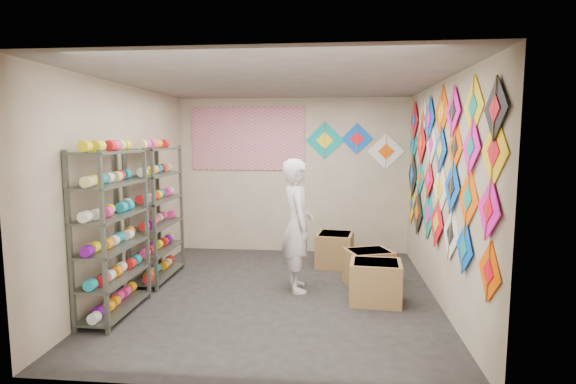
# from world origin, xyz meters

# --- Properties ---
(ground) EXTENTS (4.50, 4.50, 0.00)m
(ground) POSITION_xyz_m (0.00, 0.00, 0.00)
(ground) COLOR black
(room_walls) EXTENTS (4.50, 4.50, 4.50)m
(room_walls) POSITION_xyz_m (0.00, 0.00, 1.64)
(room_walls) COLOR tan
(room_walls) RESTS_ON ground
(shelf_rack_front) EXTENTS (0.40, 1.10, 1.90)m
(shelf_rack_front) POSITION_xyz_m (-1.78, -0.85, 0.95)
(shelf_rack_front) COLOR #4C5147
(shelf_rack_front) RESTS_ON ground
(shelf_rack_back) EXTENTS (0.40, 1.10, 1.90)m
(shelf_rack_back) POSITION_xyz_m (-1.78, 0.45, 0.95)
(shelf_rack_back) COLOR #4C5147
(shelf_rack_back) RESTS_ON ground
(string_spools) EXTENTS (0.12, 2.36, 0.12)m
(string_spools) POSITION_xyz_m (-1.78, -0.20, 1.05)
(string_spools) COLOR #FD348B
(string_spools) RESTS_ON ground
(kite_wall_display) EXTENTS (0.06, 4.31, 2.11)m
(kite_wall_display) POSITION_xyz_m (1.98, 0.15, 1.63)
(kite_wall_display) COLOR #FD5400
(kite_wall_display) RESTS_ON room_walls
(back_wall_kites) EXTENTS (1.69, 0.02, 0.83)m
(back_wall_kites) POSITION_xyz_m (1.06, 2.24, 1.91)
(back_wall_kites) COLOR #058E8A
(back_wall_kites) RESTS_ON room_walls
(poster) EXTENTS (2.00, 0.01, 1.10)m
(poster) POSITION_xyz_m (-0.80, 2.23, 2.00)
(poster) COLOR purple
(poster) RESTS_ON room_walls
(shopkeeper) EXTENTS (0.83, 0.71, 1.75)m
(shopkeeper) POSITION_xyz_m (0.23, 0.19, 0.87)
(shopkeeper) COLOR beige
(shopkeeper) RESTS_ON ground
(carton_a) EXTENTS (0.66, 0.56, 0.51)m
(carton_a) POSITION_xyz_m (1.23, -0.18, 0.26)
(carton_a) COLOR brown
(carton_a) RESTS_ON ground
(carton_b) EXTENTS (0.72, 0.65, 0.48)m
(carton_b) POSITION_xyz_m (1.20, 0.49, 0.24)
(carton_b) COLOR brown
(carton_b) RESTS_ON ground
(carton_c) EXTENTS (0.62, 0.67, 0.52)m
(carton_c) POSITION_xyz_m (0.74, 1.37, 0.26)
(carton_c) COLOR brown
(carton_c) RESTS_ON ground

